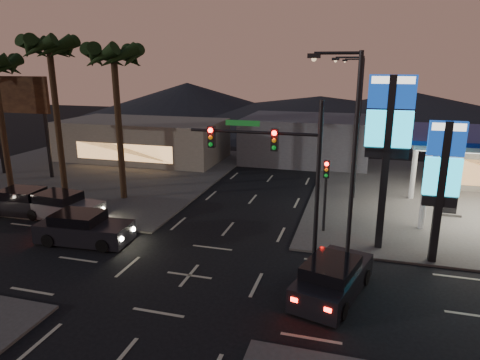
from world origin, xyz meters
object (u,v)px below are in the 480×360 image
(car_lane_b_mid, at_px, (26,203))
(car_lane_b_front, at_px, (63,207))
(traffic_signal_mast, at_px, (280,161))
(pylon_sign_short, at_px, (443,171))
(pylon_sign_tall, at_px, (389,129))
(car_lane_a_front, at_px, (83,229))
(suv_station, at_px, (332,279))

(car_lane_b_mid, bearing_deg, car_lane_b_front, -1.17)
(traffic_signal_mast, bearing_deg, pylon_sign_short, 19.13)
(traffic_signal_mast, relative_size, car_lane_b_mid, 1.53)
(pylon_sign_tall, distance_m, car_lane_a_front, 16.88)
(car_lane_b_mid, bearing_deg, suv_station, -13.86)
(car_lane_a_front, relative_size, car_lane_b_front, 1.01)
(pylon_sign_short, bearing_deg, car_lane_b_mid, 178.94)
(car_lane_a_front, distance_m, car_lane_b_front, 4.59)
(pylon_sign_short, distance_m, car_lane_b_front, 21.95)
(suv_station, bearing_deg, car_lane_b_mid, 166.14)
(pylon_sign_tall, xyz_separation_m, car_lane_b_front, (-19.10, -0.60, -5.62))
(pylon_sign_tall, bearing_deg, traffic_signal_mast, -143.48)
(traffic_signal_mast, bearing_deg, pylon_sign_tall, 36.52)
(car_lane_b_front, bearing_deg, traffic_signal_mast, -11.44)
(car_lane_b_mid, bearing_deg, traffic_signal_mast, -9.79)
(pylon_sign_short, bearing_deg, car_lane_b_front, 178.95)
(traffic_signal_mast, xyz_separation_m, car_lane_b_front, (-14.36, 2.91, -4.46))
(suv_station, bearing_deg, traffic_signal_mast, 144.44)
(car_lane_a_front, xyz_separation_m, car_lane_b_mid, (-6.39, 2.94, -0.01))
(pylon_sign_short, relative_size, car_lane_a_front, 1.32)
(traffic_signal_mast, bearing_deg, suv_station, -35.56)
(pylon_sign_short, relative_size, suv_station, 1.32)
(traffic_signal_mast, distance_m, car_lane_b_mid, 17.99)
(suv_station, bearing_deg, pylon_sign_short, 44.59)
(car_lane_a_front, bearing_deg, pylon_sign_short, 7.86)
(pylon_sign_tall, bearing_deg, car_lane_a_front, -167.34)
(pylon_sign_tall, relative_size, car_lane_b_front, 1.72)
(pylon_sign_short, bearing_deg, car_lane_a_front, -172.14)
(car_lane_b_mid, distance_m, suv_station, 20.49)
(car_lane_b_front, distance_m, car_lane_b_mid, 2.81)
(traffic_signal_mast, height_order, car_lane_a_front, traffic_signal_mast)
(car_lane_b_front, height_order, suv_station, car_lane_b_front)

